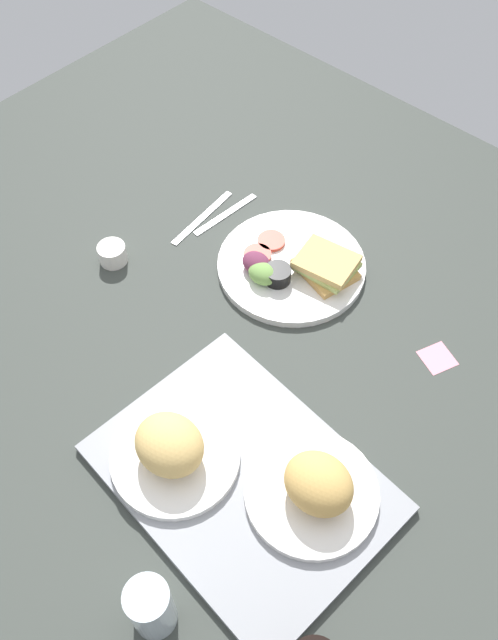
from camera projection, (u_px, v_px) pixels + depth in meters
ground_plane at (267, 333)px, 124.47cm from camera, size 190.00×150.00×3.00cm
serving_tray at (242, 478)px, 105.14cm from camera, size 47.48×36.47×1.60cm
bread_plate_near at (315, 488)px, 100.02cm from camera, size 20.99×20.99×8.91cm
bread_plate_far at (172, 449)px, 103.40cm from camera, size 20.90×20.90×9.29cm
plate_with_salad at (293, 265)px, 130.23cm from camera, size 29.49×29.49×5.40cm
drinking_glass at (151, 607)px, 88.92cm from camera, size 6.24×6.24×11.84cm
espresso_cup at (112, 254)px, 131.60cm from camera, size 5.60×5.60×4.00cm
fork at (226, 214)px, 140.59cm from camera, size 2.78×17.06×0.50cm
knife at (202, 217)px, 140.03cm from camera, size 3.34×19.04×0.50cm
sticky_note at (437, 358)px, 119.37cm from camera, size 7.33×7.33×0.12cm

